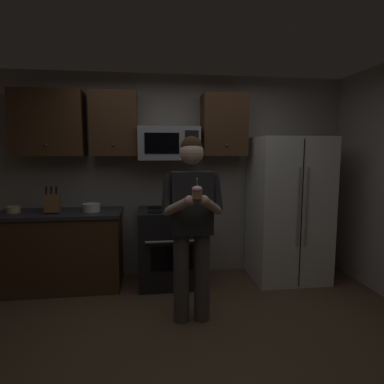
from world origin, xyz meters
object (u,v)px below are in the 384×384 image
Objects in this scene: microwave at (169,144)px; bowl_large_white at (91,207)px; oven_range at (170,246)px; refrigerator at (288,209)px; bowl_small_colored at (13,209)px; cupcake at (197,192)px; person at (192,219)px; knife_block at (52,203)px.

microwave is 3.60× the size of bowl_large_white.
oven_range is 1.56m from refrigerator.
refrigerator is 3.31m from bowl_small_colored.
refrigerator is 2.43m from bowl_large_white.
bowl_large_white is (-2.42, 0.04, 0.07)m from refrigerator.
microwave is at bearing 95.84° from cupcake.
cupcake is (0.14, -1.41, -0.43)m from microwave.
person is (1.07, -0.96, 0.02)m from bowl_large_white.
microwave reaches higher than bowl_large_white.
knife_block is 1.76m from person.
bowl_small_colored is 2.20m from person.
refrigerator is at bearing -0.20° from knife_block.
knife_block is at bearing -173.73° from microwave.
bowl_large_white reaches higher than bowl_small_colored.
person is 0.44m from cupcake.
bowl_small_colored is 0.09× the size of person.
cupcake reaches higher than knife_block.
person reaches higher than bowl_large_white.
bowl_large_white is at bearing 4.06° from knife_block.
bowl_large_white is 1.18× the size of cupcake.
refrigerator is at bearing -6.03° from microwave.
bowl_small_colored is at bearing 177.34° from bowl_large_white.
person is at bearing -82.40° from microwave.
knife_block is at bearing 148.07° from person.
refrigerator is 1.89m from cupcake.
knife_block is at bearing -178.76° from oven_range.
oven_range is at bearing -1.33° from bowl_small_colored.
oven_range is 5.97× the size of bowl_small_colored.
knife_block is at bearing -175.94° from bowl_large_white.
microwave is at bearing 7.29° from bowl_large_white.
microwave is at bearing 2.45° from bowl_small_colored.
microwave is 4.74× the size of bowl_small_colored.
person is (1.95, -1.00, 0.04)m from bowl_small_colored.
oven_range is 1.88m from bowl_small_colored.
cupcake is at bearing -34.31° from bowl_small_colored.
bowl_large_white is (-0.92, 0.00, 0.51)m from oven_range.
oven_range is 4.53× the size of bowl_large_white.
bowl_large_white is 0.89m from bowl_small_colored.
oven_range is 2.91× the size of knife_block.
bowl_small_colored is at bearing 145.69° from cupcake.
microwave is at bearing 97.60° from person.
knife_block reaches higher than bowl_small_colored.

